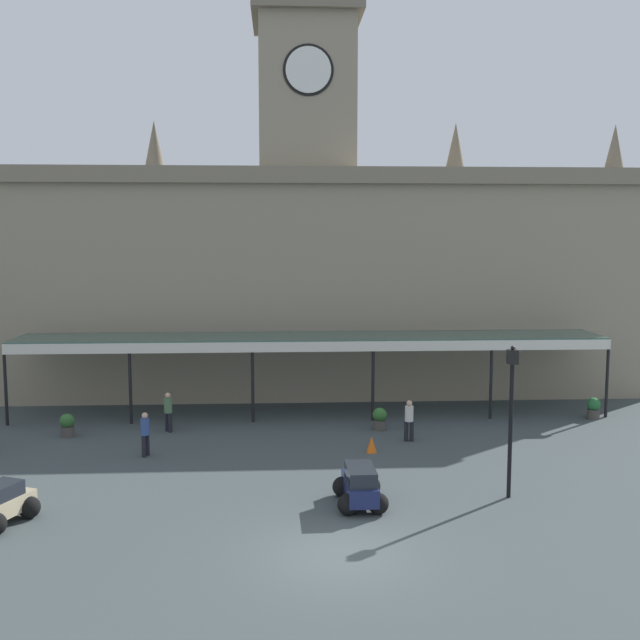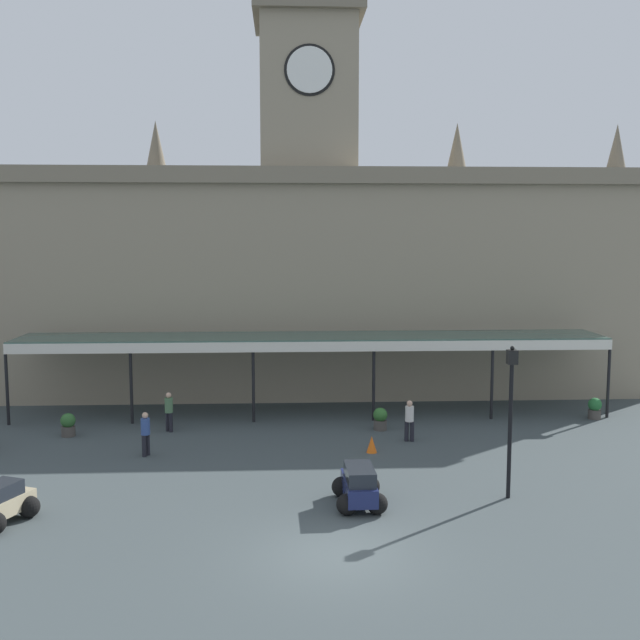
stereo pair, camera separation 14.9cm
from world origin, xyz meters
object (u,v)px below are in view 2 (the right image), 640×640
pedestrian_beside_cars (409,419)px  planter_near_kerb (380,419)px  car_beige_sedan (0,507)px  pedestrian_crossing_forecourt (169,410)px  traffic_cone (372,444)px  planter_forecourt_centre (68,424)px  planter_by_canopy (595,408)px  victorian_lamppost (511,404)px  pedestrian_near_entrance (146,432)px  car_navy_estate (359,488)px

pedestrian_beside_cars → planter_near_kerb: bearing=117.8°
car_beige_sedan → pedestrian_crossing_forecourt: bearing=71.5°
traffic_cone → planter_forecourt_centre: size_ratio=0.66×
pedestrian_crossing_forecourt → planter_near_kerb: pedestrian_crossing_forecourt is taller
car_beige_sedan → traffic_cone: 13.16m
pedestrian_beside_cars → planter_by_canopy: bearing=19.7°
victorian_lamppost → planter_by_canopy: (6.94, 9.73, -2.52)m
car_beige_sedan → pedestrian_beside_cars: (13.17, 7.89, 0.41)m
pedestrian_near_entrance → pedestrian_beside_cars: bearing=8.3°
car_beige_sedan → planter_by_canopy: bearing=26.6°
car_navy_estate → planter_near_kerb: 8.94m
pedestrian_crossing_forecourt → planter_by_canopy: (18.83, 1.22, -0.42)m
car_beige_sedan → pedestrian_near_entrance: (2.97, 6.41, 0.41)m
car_navy_estate → victorian_lamppost: (4.77, 0.45, 2.45)m
victorian_lamppost → planter_forecourt_centre: 18.00m
planter_forecourt_centre → planter_near_kerb: bearing=1.4°
traffic_cone → planter_by_canopy: planter_by_canopy is taller
victorian_lamppost → car_navy_estate: bearing=-174.6°
car_beige_sedan → victorian_lamppost: 15.46m
victorian_lamppost → pedestrian_beside_cars: bearing=107.2°
planter_forecourt_centre → planter_by_canopy: bearing=4.4°
victorian_lamppost → planter_forecourt_centre: size_ratio=5.05×
traffic_cone → car_navy_estate: bearing=-100.8°
pedestrian_crossing_forecourt → traffic_cone: 8.88m
traffic_cone → pedestrian_crossing_forecourt: bearing=157.2°
planter_near_kerb → planter_forecourt_centre: bearing=-178.6°
pedestrian_beside_cars → planter_near_kerb: 2.05m
pedestrian_crossing_forecourt → planter_near_kerb: bearing=-1.3°
car_beige_sedan → planter_by_canopy: car_beige_sedan is taller
car_beige_sedan → planter_forecourt_centre: car_beige_sedan is taller
pedestrian_crossing_forecourt → pedestrian_beside_cars: bearing=-11.4°
car_navy_estate → pedestrian_beside_cars: pedestrian_beside_cars is taller
car_beige_sedan → planter_forecourt_centre: bearing=94.5°
pedestrian_near_entrance → victorian_lamppost: bearing=-22.4°
traffic_cone → pedestrian_near_entrance: bearing=-179.8°
pedestrian_beside_cars → traffic_cone: pedestrian_beside_cars is taller
car_beige_sedan → planter_forecourt_centre: size_ratio=2.32×
victorian_lamppost → planter_near_kerb: bearing=109.6°
car_navy_estate → pedestrian_beside_cars: (2.74, 6.98, 0.34)m
car_navy_estate → pedestrian_crossing_forecourt: size_ratio=1.36×
victorian_lamppost → planter_near_kerb: victorian_lamppost is taller
pedestrian_crossing_forecourt → victorian_lamppost: (11.89, -8.51, 2.11)m
planter_forecourt_centre → victorian_lamppost: bearing=-26.6°
traffic_cone → planter_near_kerb: 3.33m
car_beige_sedan → traffic_cone: size_ratio=3.50×
pedestrian_crossing_forecourt → planter_near_kerb: size_ratio=1.74×
pedestrian_beside_cars → traffic_cone: (-1.69, -1.46, -0.59)m
traffic_cone → victorian_lamppost: bearing=-53.8°
victorian_lamppost → planter_near_kerb: (-2.97, 8.31, -2.52)m
pedestrian_near_entrance → planter_by_canopy: bearing=13.7°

